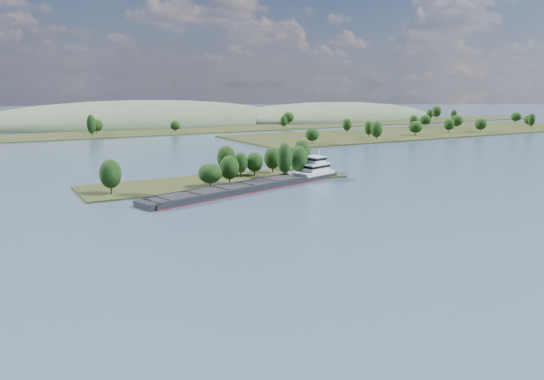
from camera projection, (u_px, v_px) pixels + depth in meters
ground at (301, 216)px, 148.91m from camera, size 1800.00×1800.00×0.00m
tree_island at (233, 171)px, 201.94m from camera, size 100.00×30.00×15.17m
right_bank at (429, 131)px, 413.20m from camera, size 320.00×90.00×13.87m
back_shoreline at (110, 133)px, 392.81m from camera, size 900.00×60.00×16.79m
hill_east at (332, 119)px, 572.96m from camera, size 260.00×140.00×36.00m
hill_west at (141, 124)px, 503.02m from camera, size 320.00×160.00×44.00m
cargo_barge at (262, 183)px, 189.83m from camera, size 85.28×32.81×11.59m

